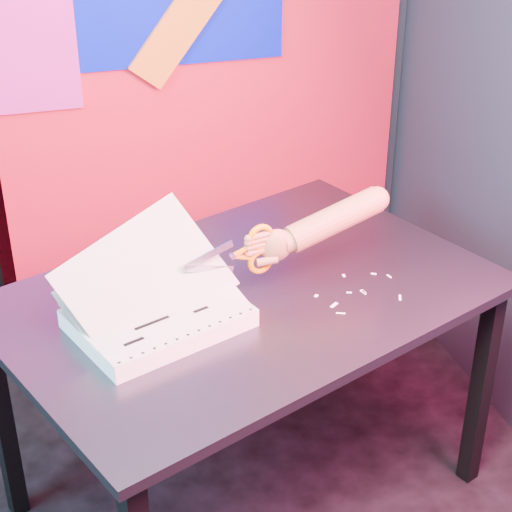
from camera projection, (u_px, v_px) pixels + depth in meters
name	position (u px, v px, depth m)	size (l,w,h in m)	color
room	(29.00, 162.00, 1.62)	(3.01, 3.01, 2.71)	black
backdrop	(36.00, 108.00, 3.05)	(2.88, 0.05, 2.08)	red
work_table	(247.00, 315.00, 2.39)	(1.56, 1.32, 0.75)	black
printout_stack	(158.00, 316.00, 2.19)	(0.52, 0.43, 0.31)	white
scissors	(254.00, 251.00, 2.28)	(0.26, 0.06, 0.15)	#B7B9BF
hand_forearm	(325.00, 223.00, 2.35)	(0.43, 0.13, 0.15)	#956746
paper_clippings	(357.00, 293.00, 2.35)	(0.25, 0.20, 0.00)	silver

